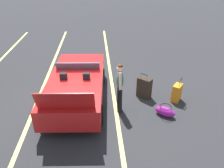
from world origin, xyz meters
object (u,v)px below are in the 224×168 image
convertible_car (78,83)px  traveler_person (120,85)px  suitcase_medium_bright (177,93)px  duffel_bag (165,111)px  suitcase_large_black (144,88)px

convertible_car → traveler_person: 1.69m
suitcase_medium_bright → duffel_bag: (-0.83, 0.63, -0.15)m
suitcase_large_black → traveler_person: traveler_person is taller
suitcase_medium_bright → duffel_bag: suitcase_medium_bright is taller
duffel_bag → traveler_person: traveler_person is taller
convertible_car → suitcase_large_black: size_ratio=4.49×
convertible_car → suitcase_large_black: (-0.14, -2.35, -0.22)m
suitcase_large_black → suitcase_medium_bright: size_ratio=1.07×
convertible_car → suitcase_medium_bright: size_ratio=4.82×
suitcase_large_black → suitcase_medium_bright: 1.13m
convertible_car → suitcase_medium_bright: (-0.47, -3.42, -0.28)m
convertible_car → traveler_person: size_ratio=2.57×
convertible_car → traveler_person: traveler_person is taller
convertible_car → suitcase_medium_bright: convertible_car is taller
convertible_car → suitcase_medium_bright: 3.47m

